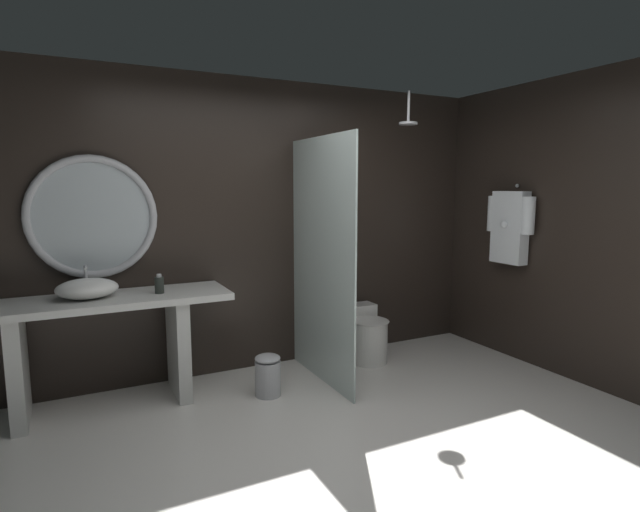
{
  "coord_description": "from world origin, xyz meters",
  "views": [
    {
      "loc": [
        -1.51,
        -2.39,
        1.66
      ],
      "look_at": [
        0.18,
        0.94,
        1.14
      ],
      "focal_mm": 27.9,
      "sensor_mm": 36.0,
      "label": 1
    }
  ],
  "objects_px": {
    "soap_dispenser": "(159,285)",
    "waste_bin": "(268,375)",
    "rain_shower_head": "(408,120)",
    "vessel_sink": "(87,288)",
    "round_wall_mirror": "(93,217)",
    "hanging_bathrobe": "(510,224)",
    "toilet": "(365,334)"
  },
  "relations": [
    {
      "from": "rain_shower_head",
      "to": "toilet",
      "type": "xyz_separation_m",
      "value": [
        -0.28,
        0.24,
        -1.99
      ]
    },
    {
      "from": "round_wall_mirror",
      "to": "waste_bin",
      "type": "xyz_separation_m",
      "value": [
        1.18,
        -0.63,
        -1.25
      ]
    },
    {
      "from": "round_wall_mirror",
      "to": "hanging_bathrobe",
      "type": "bearing_deg",
      "value": -13.12
    },
    {
      "from": "toilet",
      "to": "soap_dispenser",
      "type": "bearing_deg",
      "value": -178.86
    },
    {
      "from": "vessel_sink",
      "to": "toilet",
      "type": "bearing_deg",
      "value": -0.35
    },
    {
      "from": "waste_bin",
      "to": "vessel_sink",
      "type": "bearing_deg",
      "value": 163.27
    },
    {
      "from": "soap_dispenser",
      "to": "toilet",
      "type": "xyz_separation_m",
      "value": [
        1.89,
        0.04,
        -0.66
      ]
    },
    {
      "from": "soap_dispenser",
      "to": "waste_bin",
      "type": "bearing_deg",
      "value": -23.33
    },
    {
      "from": "round_wall_mirror",
      "to": "toilet",
      "type": "bearing_deg",
      "value": -6.59
    },
    {
      "from": "toilet",
      "to": "waste_bin",
      "type": "height_order",
      "value": "toilet"
    },
    {
      "from": "waste_bin",
      "to": "toilet",
      "type": "bearing_deg",
      "value": 17.71
    },
    {
      "from": "soap_dispenser",
      "to": "rain_shower_head",
      "type": "height_order",
      "value": "rain_shower_head"
    },
    {
      "from": "hanging_bathrobe",
      "to": "waste_bin",
      "type": "height_order",
      "value": "hanging_bathrobe"
    },
    {
      "from": "soap_dispenser",
      "to": "rain_shower_head",
      "type": "distance_m",
      "value": 2.55
    },
    {
      "from": "soap_dispenser",
      "to": "waste_bin",
      "type": "distance_m",
      "value": 1.11
    },
    {
      "from": "hanging_bathrobe",
      "to": "toilet",
      "type": "bearing_deg",
      "value": 155.7
    },
    {
      "from": "vessel_sink",
      "to": "rain_shower_head",
      "type": "relative_size",
      "value": 1.47
    },
    {
      "from": "vessel_sink",
      "to": "soap_dispenser",
      "type": "distance_m",
      "value": 0.5
    },
    {
      "from": "vessel_sink",
      "to": "waste_bin",
      "type": "height_order",
      "value": "vessel_sink"
    },
    {
      "from": "vessel_sink",
      "to": "rain_shower_head",
      "type": "height_order",
      "value": "rain_shower_head"
    },
    {
      "from": "soap_dispenser",
      "to": "toilet",
      "type": "bearing_deg",
      "value": 1.14
    },
    {
      "from": "soap_dispenser",
      "to": "hanging_bathrobe",
      "type": "distance_m",
      "value": 3.2
    },
    {
      "from": "soap_dispenser",
      "to": "round_wall_mirror",
      "type": "relative_size",
      "value": 0.16
    },
    {
      "from": "vessel_sink",
      "to": "toilet",
      "type": "distance_m",
      "value": 2.48
    },
    {
      "from": "rain_shower_head",
      "to": "waste_bin",
      "type": "height_order",
      "value": "rain_shower_head"
    },
    {
      "from": "soap_dispenser",
      "to": "hanging_bathrobe",
      "type": "xyz_separation_m",
      "value": [
        3.13,
        -0.52,
        0.39
      ]
    },
    {
      "from": "vessel_sink",
      "to": "round_wall_mirror",
      "type": "distance_m",
      "value": 0.57
    },
    {
      "from": "rain_shower_head",
      "to": "waste_bin",
      "type": "distance_m",
      "value": 2.52
    },
    {
      "from": "vessel_sink",
      "to": "round_wall_mirror",
      "type": "height_order",
      "value": "round_wall_mirror"
    },
    {
      "from": "soap_dispenser",
      "to": "hanging_bathrobe",
      "type": "height_order",
      "value": "hanging_bathrobe"
    },
    {
      "from": "soap_dispenser",
      "to": "rain_shower_head",
      "type": "xyz_separation_m",
      "value": [
        2.16,
        -0.2,
        1.34
      ]
    },
    {
      "from": "round_wall_mirror",
      "to": "rain_shower_head",
      "type": "relative_size",
      "value": 3.25
    }
  ]
}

